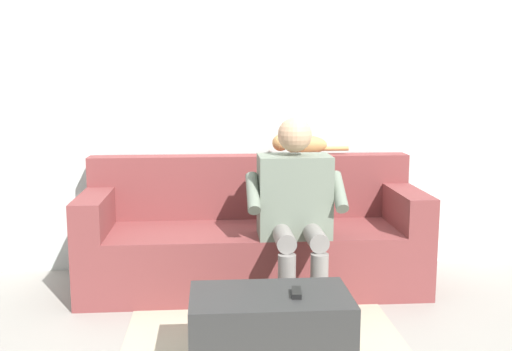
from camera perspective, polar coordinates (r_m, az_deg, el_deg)
ground_plane at (r=3.33m, az=0.58°, el=-14.60°), size 8.00×8.00×0.00m
back_wall at (r=4.19m, az=-0.74°, el=9.32°), size 4.46×0.06×2.70m
couch at (r=3.92m, az=-0.33°, el=-6.31°), size 2.17×0.74×0.83m
coffee_table at (r=2.86m, az=1.37°, el=-14.80°), size 0.74×0.42×0.37m
person_solo_seated at (r=3.54m, az=3.80°, el=-2.52°), size 0.58×0.57×1.12m
cat_on_backrest at (r=4.07m, az=4.27°, el=2.98°), size 0.53×0.12×0.14m
remote_black at (r=2.77m, az=3.90°, el=-11.13°), size 0.06×0.12×0.02m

